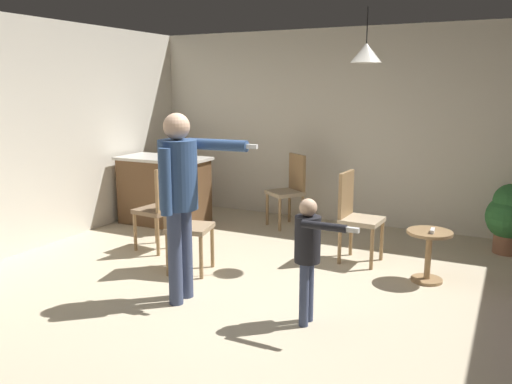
{
  "coord_description": "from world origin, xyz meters",
  "views": [
    {
      "loc": [
        1.91,
        -3.95,
        1.92
      ],
      "look_at": [
        -0.1,
        0.09,
        1.0
      ],
      "focal_mm": 36.72,
      "sensor_mm": 36.0,
      "label": 1
    }
  ],
  "objects_px": {
    "side_table_by_couch": "(429,250)",
    "person_adult": "(180,187)",
    "kitchen_counter": "(164,190)",
    "person_child": "(309,247)",
    "dining_chair_near_wall": "(161,205)",
    "dining_chair_spare": "(183,221)",
    "dining_chair_by_counter": "(355,213)",
    "dining_chair_centre_back": "(290,187)",
    "potted_plant_corner": "(510,215)",
    "spare_remote_on_table": "(432,231)"
  },
  "relations": [
    {
      "from": "person_child",
      "to": "dining_chair_by_counter",
      "type": "distance_m",
      "value": 1.71
    },
    {
      "from": "side_table_by_couch",
      "to": "dining_chair_centre_back",
      "type": "bearing_deg",
      "value": 146.79
    },
    {
      "from": "person_adult",
      "to": "dining_chair_centre_back",
      "type": "bearing_deg",
      "value": -179.72
    },
    {
      "from": "kitchen_counter",
      "to": "dining_chair_spare",
      "type": "xyz_separation_m",
      "value": [
        1.34,
        -1.5,
        0.07
      ]
    },
    {
      "from": "kitchen_counter",
      "to": "side_table_by_couch",
      "type": "xyz_separation_m",
      "value": [
        3.69,
        -0.68,
        -0.15
      ]
    },
    {
      "from": "dining_chair_by_counter",
      "to": "dining_chair_centre_back",
      "type": "distance_m",
      "value": 1.63
    },
    {
      "from": "person_child",
      "to": "potted_plant_corner",
      "type": "distance_m",
      "value": 3.13
    },
    {
      "from": "person_adult",
      "to": "dining_chair_spare",
      "type": "distance_m",
      "value": 0.93
    },
    {
      "from": "kitchen_counter",
      "to": "dining_chair_by_counter",
      "type": "relative_size",
      "value": 1.26
    },
    {
      "from": "person_child",
      "to": "dining_chair_centre_back",
      "type": "xyz_separation_m",
      "value": [
        -1.33,
        2.77,
        -0.11
      ]
    },
    {
      "from": "side_table_by_couch",
      "to": "dining_chair_spare",
      "type": "bearing_deg",
      "value": -160.61
    },
    {
      "from": "dining_chair_centre_back",
      "to": "dining_chair_spare",
      "type": "height_order",
      "value": "same"
    },
    {
      "from": "person_adult",
      "to": "dining_chair_by_counter",
      "type": "bearing_deg",
      "value": 145.76
    },
    {
      "from": "dining_chair_near_wall",
      "to": "spare_remote_on_table",
      "type": "distance_m",
      "value": 3.03
    },
    {
      "from": "side_table_by_couch",
      "to": "dining_chair_near_wall",
      "type": "relative_size",
      "value": 0.52
    },
    {
      "from": "side_table_by_couch",
      "to": "person_adult",
      "type": "bearing_deg",
      "value": -142.27
    },
    {
      "from": "dining_chair_centre_back",
      "to": "potted_plant_corner",
      "type": "distance_m",
      "value": 2.75
    },
    {
      "from": "kitchen_counter",
      "to": "side_table_by_couch",
      "type": "distance_m",
      "value": 3.75
    },
    {
      "from": "side_table_by_couch",
      "to": "dining_chair_spare",
      "type": "xyz_separation_m",
      "value": [
        -2.34,
        -0.83,
        0.22
      ]
    },
    {
      "from": "person_adult",
      "to": "dining_chair_by_counter",
      "type": "distance_m",
      "value": 2.13
    },
    {
      "from": "dining_chair_near_wall",
      "to": "dining_chair_centre_back",
      "type": "height_order",
      "value": "same"
    },
    {
      "from": "person_child",
      "to": "dining_chair_spare",
      "type": "distance_m",
      "value": 1.73
    },
    {
      "from": "person_adult",
      "to": "dining_chair_spare",
      "type": "xyz_separation_m",
      "value": [
        -0.43,
        0.66,
        -0.51
      ]
    },
    {
      "from": "side_table_by_couch",
      "to": "dining_chair_spare",
      "type": "relative_size",
      "value": 0.52
    },
    {
      "from": "dining_chair_spare",
      "to": "potted_plant_corner",
      "type": "xyz_separation_m",
      "value": [
        3.04,
        2.18,
        -0.09
      ]
    },
    {
      "from": "person_adult",
      "to": "person_child",
      "type": "relative_size",
      "value": 1.61
    },
    {
      "from": "kitchen_counter",
      "to": "person_child",
      "type": "bearing_deg",
      "value": -35.39
    },
    {
      "from": "dining_chair_by_counter",
      "to": "dining_chair_centre_back",
      "type": "height_order",
      "value": "same"
    },
    {
      "from": "side_table_by_couch",
      "to": "dining_chair_centre_back",
      "type": "relative_size",
      "value": 0.52
    },
    {
      "from": "potted_plant_corner",
      "to": "person_adult",
      "type": "bearing_deg",
      "value": -132.58
    },
    {
      "from": "person_adult",
      "to": "dining_chair_near_wall",
      "type": "relative_size",
      "value": 1.69
    },
    {
      "from": "side_table_by_couch",
      "to": "person_adult",
      "type": "height_order",
      "value": "person_adult"
    },
    {
      "from": "dining_chair_centre_back",
      "to": "kitchen_counter",
      "type": "bearing_deg",
      "value": 59.07
    },
    {
      "from": "dining_chair_centre_back",
      "to": "person_adult",
      "type": "bearing_deg",
      "value": 129.6
    },
    {
      "from": "person_child",
      "to": "potted_plant_corner",
      "type": "height_order",
      "value": "person_child"
    },
    {
      "from": "potted_plant_corner",
      "to": "dining_chair_by_counter",
      "type": "bearing_deg",
      "value": -144.83
    },
    {
      "from": "kitchen_counter",
      "to": "dining_chair_centre_back",
      "type": "xyz_separation_m",
      "value": [
        1.63,
        0.67,
        0.07
      ]
    },
    {
      "from": "person_child",
      "to": "dining_chair_near_wall",
      "type": "distance_m",
      "value": 2.5
    },
    {
      "from": "dining_chair_near_wall",
      "to": "dining_chair_spare",
      "type": "bearing_deg",
      "value": -120.7
    },
    {
      "from": "kitchen_counter",
      "to": "side_table_by_couch",
      "type": "bearing_deg",
      "value": -10.41
    },
    {
      "from": "kitchen_counter",
      "to": "person_adult",
      "type": "height_order",
      "value": "person_adult"
    },
    {
      "from": "person_adult",
      "to": "potted_plant_corner",
      "type": "distance_m",
      "value": 3.9
    },
    {
      "from": "kitchen_counter",
      "to": "person_child",
      "type": "relative_size",
      "value": 1.2
    },
    {
      "from": "dining_chair_near_wall",
      "to": "dining_chair_spare",
      "type": "distance_m",
      "value": 0.8
    },
    {
      "from": "dining_chair_spare",
      "to": "person_adult",
      "type": "bearing_deg",
      "value": 20.36
    },
    {
      "from": "person_adult",
      "to": "spare_remote_on_table",
      "type": "bearing_deg",
      "value": 123.85
    },
    {
      "from": "person_adult",
      "to": "dining_chair_by_counter",
      "type": "xyz_separation_m",
      "value": [
        1.09,
        1.77,
        -0.51
      ]
    },
    {
      "from": "kitchen_counter",
      "to": "dining_chair_by_counter",
      "type": "bearing_deg",
      "value": -7.82
    },
    {
      "from": "dining_chair_spare",
      "to": "spare_remote_on_table",
      "type": "relative_size",
      "value": 7.69
    },
    {
      "from": "side_table_by_couch",
      "to": "dining_chair_centre_back",
      "type": "xyz_separation_m",
      "value": [
        -2.06,
        1.35,
        0.22
      ]
    }
  ]
}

